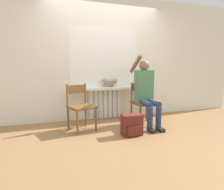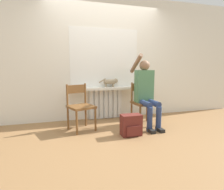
{
  "view_description": "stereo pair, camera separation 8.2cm",
  "coord_description": "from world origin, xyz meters",
  "px_view_note": "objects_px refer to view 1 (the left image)",
  "views": [
    {
      "loc": [
        -1.12,
        -2.84,
        1.15
      ],
      "look_at": [
        0.0,
        0.63,
        0.61
      ],
      "focal_mm": 30.0,
      "sensor_mm": 36.0,
      "label": 1
    },
    {
      "loc": [
        -1.04,
        -2.87,
        1.15
      ],
      "look_at": [
        0.0,
        0.63,
        0.61
      ],
      "focal_mm": 30.0,
      "sensor_mm": 36.0,
      "label": 2
    }
  ],
  "objects_px": {
    "chair_left": "(81,106)",
    "cat": "(110,82)",
    "backpack": "(132,125)",
    "person": "(146,90)",
    "chair_right": "(143,102)"
  },
  "relations": [
    {
      "from": "cat",
      "to": "backpack",
      "type": "xyz_separation_m",
      "value": [
        0.02,
        -1.14,
        -0.66
      ]
    },
    {
      "from": "backpack",
      "to": "cat",
      "type": "bearing_deg",
      "value": 91.23
    },
    {
      "from": "chair_right",
      "to": "person",
      "type": "xyz_separation_m",
      "value": [
        0.0,
        -0.1,
        0.27
      ]
    },
    {
      "from": "chair_left",
      "to": "person",
      "type": "height_order",
      "value": "person"
    },
    {
      "from": "chair_right",
      "to": "person",
      "type": "height_order",
      "value": "person"
    },
    {
      "from": "backpack",
      "to": "person",
      "type": "bearing_deg",
      "value": 42.59
    },
    {
      "from": "chair_left",
      "to": "cat",
      "type": "xyz_separation_m",
      "value": [
        0.76,
        0.59,
        0.39
      ]
    },
    {
      "from": "person",
      "to": "backpack",
      "type": "relative_size",
      "value": 3.91
    },
    {
      "from": "chair_left",
      "to": "cat",
      "type": "height_order",
      "value": "cat"
    },
    {
      "from": "chair_left",
      "to": "cat",
      "type": "relative_size",
      "value": 1.93
    },
    {
      "from": "person",
      "to": "backpack",
      "type": "distance_m",
      "value": 0.85
    },
    {
      "from": "chair_left",
      "to": "cat",
      "type": "bearing_deg",
      "value": 18.34
    },
    {
      "from": "chair_left",
      "to": "backpack",
      "type": "relative_size",
      "value": 2.34
    },
    {
      "from": "chair_left",
      "to": "person",
      "type": "xyz_separation_m",
      "value": [
        1.27,
        -0.1,
        0.27
      ]
    },
    {
      "from": "chair_left",
      "to": "backpack",
      "type": "xyz_separation_m",
      "value": [
        0.78,
        -0.55,
        -0.27
      ]
    }
  ]
}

